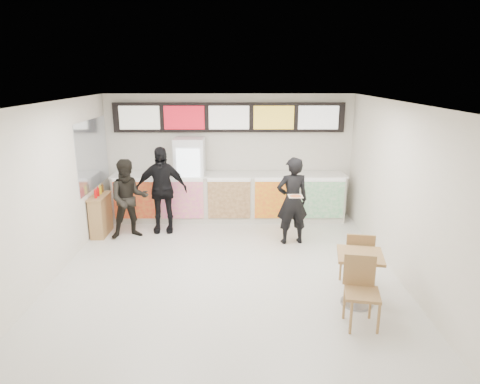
{
  "coord_description": "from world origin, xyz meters",
  "views": [
    {
      "loc": [
        0.19,
        -6.86,
        3.45
      ],
      "look_at": [
        0.25,
        1.2,
        1.22
      ],
      "focal_mm": 32.0,
      "sensor_mm": 36.0,
      "label": 1
    }
  ],
  "objects_px": {
    "customer_mid": "(161,190)",
    "cafe_table": "(359,270)",
    "service_counter": "(229,197)",
    "customer_main": "(292,201)",
    "condiment_ledge": "(101,215)",
    "drinks_fridge": "(190,180)",
    "customer_left": "(129,199)"
  },
  "relations": [
    {
      "from": "service_counter",
      "to": "condiment_ledge",
      "type": "height_order",
      "value": "service_counter"
    },
    {
      "from": "customer_main",
      "to": "cafe_table",
      "type": "distance_m",
      "value": 2.63
    },
    {
      "from": "drinks_fridge",
      "to": "customer_main",
      "type": "height_order",
      "value": "drinks_fridge"
    },
    {
      "from": "service_counter",
      "to": "condiment_ledge",
      "type": "relative_size",
      "value": 5.2
    },
    {
      "from": "drinks_fridge",
      "to": "condiment_ledge",
      "type": "height_order",
      "value": "drinks_fridge"
    },
    {
      "from": "customer_main",
      "to": "drinks_fridge",
      "type": "bearing_deg",
      "value": -44.27
    },
    {
      "from": "condiment_ledge",
      "to": "service_counter",
      "type": "bearing_deg",
      "value": 19.43
    },
    {
      "from": "customer_main",
      "to": "service_counter",
      "type": "bearing_deg",
      "value": -58.94
    },
    {
      "from": "customer_main",
      "to": "condiment_ledge",
      "type": "distance_m",
      "value": 4.21
    },
    {
      "from": "customer_main",
      "to": "condiment_ledge",
      "type": "height_order",
      "value": "customer_main"
    },
    {
      "from": "customer_mid",
      "to": "customer_left",
      "type": "bearing_deg",
      "value": -151.08
    },
    {
      "from": "customer_main",
      "to": "cafe_table",
      "type": "height_order",
      "value": "customer_main"
    },
    {
      "from": "drinks_fridge",
      "to": "cafe_table",
      "type": "distance_m",
      "value": 5.04
    },
    {
      "from": "customer_main",
      "to": "customer_mid",
      "type": "height_order",
      "value": "customer_mid"
    },
    {
      "from": "drinks_fridge",
      "to": "customer_left",
      "type": "relative_size",
      "value": 1.16
    },
    {
      "from": "customer_mid",
      "to": "cafe_table",
      "type": "distance_m",
      "value": 4.81
    },
    {
      "from": "service_counter",
      "to": "customer_main",
      "type": "bearing_deg",
      "value": -48.65
    },
    {
      "from": "service_counter",
      "to": "customer_left",
      "type": "height_order",
      "value": "customer_left"
    },
    {
      "from": "drinks_fridge",
      "to": "customer_main",
      "type": "relative_size",
      "value": 1.09
    },
    {
      "from": "customer_left",
      "to": "cafe_table",
      "type": "height_order",
      "value": "customer_left"
    },
    {
      "from": "customer_mid",
      "to": "cafe_table",
      "type": "xyz_separation_m",
      "value": [
        3.54,
        -3.23,
        -0.39
      ]
    },
    {
      "from": "customer_main",
      "to": "cafe_table",
      "type": "xyz_separation_m",
      "value": [
        0.72,
        -2.51,
        -0.34
      ]
    },
    {
      "from": "customer_mid",
      "to": "condiment_ledge",
      "type": "relative_size",
      "value": 1.81
    },
    {
      "from": "drinks_fridge",
      "to": "customer_mid",
      "type": "distance_m",
      "value": 0.98
    },
    {
      "from": "customer_left",
      "to": "customer_mid",
      "type": "height_order",
      "value": "customer_mid"
    },
    {
      "from": "condiment_ledge",
      "to": "customer_main",
      "type": "bearing_deg",
      "value": -7.08
    },
    {
      "from": "service_counter",
      "to": "cafe_table",
      "type": "bearing_deg",
      "value": -63.04
    },
    {
      "from": "service_counter",
      "to": "customer_main",
      "type": "relative_size",
      "value": 3.02
    },
    {
      "from": "customer_mid",
      "to": "cafe_table",
      "type": "bearing_deg",
      "value": -43.76
    },
    {
      "from": "customer_mid",
      "to": "customer_main",
      "type": "bearing_deg",
      "value": -15.7
    },
    {
      "from": "customer_left",
      "to": "cafe_table",
      "type": "xyz_separation_m",
      "value": [
        4.18,
        -2.86,
        -0.28
      ]
    },
    {
      "from": "drinks_fridge",
      "to": "customer_left",
      "type": "xyz_separation_m",
      "value": [
        -1.2,
        -1.18,
        -0.14
      ]
    }
  ]
}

